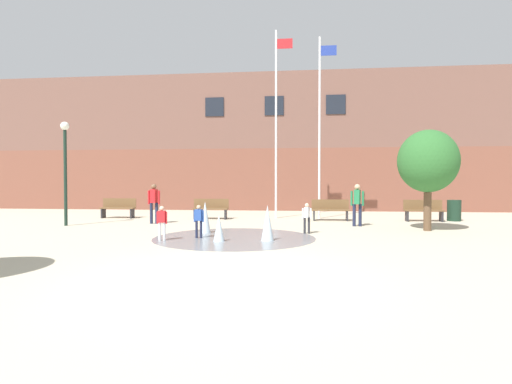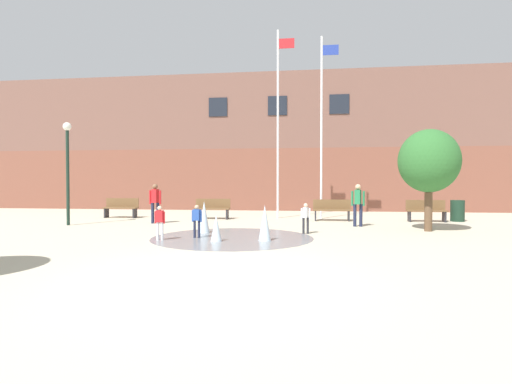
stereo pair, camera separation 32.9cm
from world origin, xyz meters
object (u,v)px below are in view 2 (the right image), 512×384
object	(u,v)px
lamp_post_left_lane	(68,158)
child_with_pink_shirt	(306,216)
adult_watching	(155,200)
trash_can	(457,211)
park_bench_near_trashcan	(426,210)
park_bench_under_left_flagpole	(212,208)
park_bench_left_of_flagpoles	(121,207)
child_in_fountain	(197,219)
park_bench_under_right_flagpole	(332,210)
flagpole_right	(322,122)
flagpole_left	(278,119)
adult_near_bench	(358,202)
child_running	(160,220)
street_tree_near_building	(429,161)

from	to	relation	value
lamp_post_left_lane	child_with_pink_shirt	bearing A→B (deg)	-8.67
adult_watching	child_with_pink_shirt	distance (m)	6.52
trash_can	lamp_post_left_lane	bearing A→B (deg)	-167.16
park_bench_near_trashcan	park_bench_under_left_flagpole	bearing A→B (deg)	179.55
park_bench_left_of_flagpoles	adult_watching	bearing A→B (deg)	-41.52
park_bench_near_trashcan	child_in_fountain	size ratio (longest dim) A/B	1.62
park_bench_under_right_flagpole	flagpole_right	distance (m)	4.03
park_bench_under_right_flagpole	flagpole_left	xyz separation A→B (m)	(-2.38, 0.97, 4.08)
adult_near_bench	child_running	bearing A→B (deg)	142.37
park_bench_under_left_flagpole	flagpole_right	size ratio (longest dim) A/B	0.19
adult_near_bench	child_with_pink_shirt	xyz separation A→B (m)	(-1.93, -2.36, -0.35)
flagpole_left	trash_can	size ratio (longest dim) A/B	9.58
street_tree_near_building	adult_near_bench	bearing A→B (deg)	152.44
adult_watching	flagpole_right	distance (m)	8.13
child_with_pink_shirt	flagpole_right	size ratio (longest dim) A/B	0.12
flagpole_left	lamp_post_left_lane	size ratio (longest dim) A/B	2.18
park_bench_left_of_flagpoles	park_bench_under_left_flagpole	world-z (taller)	same
child_with_pink_shirt	flagpole_left	world-z (taller)	flagpole_left
park_bench_under_right_flagpole	child_running	size ratio (longest dim) A/B	1.62
flagpole_right	lamp_post_left_lane	distance (m)	10.78
child_running	flagpole_left	xyz separation A→B (m)	(2.85, 7.46, 3.99)
adult_watching	flagpole_right	bearing A→B (deg)	-65.59
park_bench_near_trashcan	flagpole_right	size ratio (longest dim) A/B	0.19
flagpole_left	park_bench_near_trashcan	bearing A→B (deg)	-7.90
trash_can	child_running	bearing A→B (deg)	-146.67
child_with_pink_shirt	lamp_post_left_lane	xyz separation A→B (m)	(-9.12, 1.39, 2.00)
park_bench_near_trashcan	child_with_pink_shirt	xyz separation A→B (m)	(-5.01, -4.60, 0.10)
park_bench_left_of_flagpoles	flagpole_right	distance (m)	10.10
park_bench_under_right_flagpole	child_in_fountain	distance (m)	7.29
flagpole_right	street_tree_near_building	distance (m)	5.82
park_bench_under_right_flagpole	park_bench_near_trashcan	bearing A→B (deg)	1.43
adult_watching	trash_can	xyz separation A→B (m)	(12.39, 2.46, -0.48)
child_running	child_with_pink_shirt	size ratio (longest dim) A/B	1.00
park_bench_left_of_flagpoles	flagpole_left	distance (m)	8.41
park_bench_under_left_flagpole	street_tree_near_building	bearing A→B (deg)	-22.52
park_bench_under_left_flagpole	lamp_post_left_lane	size ratio (longest dim) A/B	0.40
child_in_fountain	adult_watching	bearing A→B (deg)	-39.62
park_bench_near_trashcan	adult_near_bench	xyz separation A→B (m)	(-3.08, -2.24, 0.45)
park_bench_under_right_flagpole	child_running	distance (m)	8.33
child_in_fountain	trash_can	distance (m)	11.46
child_in_fountain	child_with_pink_shirt	bearing A→B (deg)	-142.71
adult_watching	adult_near_bench	distance (m)	7.96
park_bench_near_trashcan	flagpole_left	bearing A→B (deg)	172.10
adult_watching	street_tree_near_building	xyz separation A→B (m)	(10.15, -1.24, 1.43)
park_bench_left_of_flagpoles	child_with_pink_shirt	xyz separation A→B (m)	(8.59, -4.73, 0.10)
child_running	child_in_fountain	xyz separation A→B (m)	(0.92, 0.61, 0.00)
trash_can	child_in_fountain	bearing A→B (deg)	-146.69
adult_watching	trash_can	size ratio (longest dim) A/B	1.77
park_bench_under_right_flagpole	flagpole_left	distance (m)	4.83
adult_near_bench	park_bench_near_trashcan	bearing A→B (deg)	-37.24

